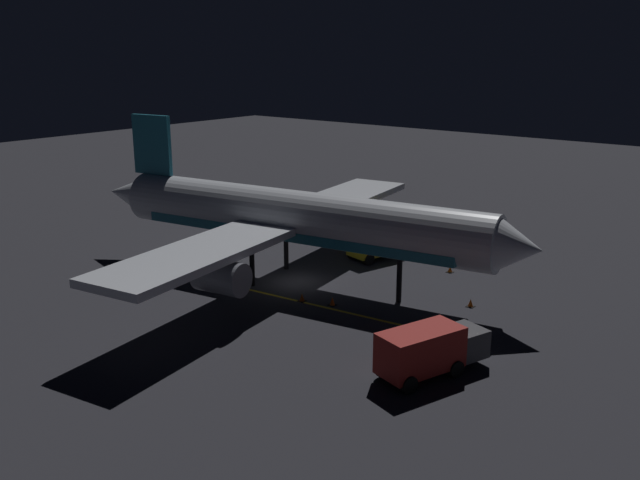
# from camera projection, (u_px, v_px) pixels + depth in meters

# --- Properties ---
(ground_plane) EXTENTS (180.00, 180.00, 0.20)m
(ground_plane) POSITION_uv_depth(u_px,v_px,m) (298.00, 284.00, 49.50)
(ground_plane) COLOR #2B2B32
(apron_guide_stripe) EXTENTS (2.36, 21.93, 0.01)m
(apron_guide_stripe) POSITION_uv_depth(u_px,v_px,m) (318.00, 306.00, 44.99)
(apron_guide_stripe) COLOR gold
(apron_guide_stripe) RESTS_ON ground_plane
(airliner) EXTENTS (33.65, 35.01, 11.27)m
(airliner) POSITION_uv_depth(u_px,v_px,m) (291.00, 219.00, 48.51)
(airliner) COLOR silver
(airliner) RESTS_ON ground_plane
(baggage_truck) EXTENTS (6.58, 3.93, 2.58)m
(baggage_truck) POSITION_uv_depth(u_px,v_px,m) (429.00, 351.00, 35.19)
(baggage_truck) COLOR maroon
(baggage_truck) RESTS_ON ground_plane
(catering_truck) EXTENTS (6.37, 3.64, 2.47)m
(catering_truck) POSITION_uv_depth(u_px,v_px,m) (381.00, 242.00, 55.01)
(catering_truck) COLOR gold
(catering_truck) RESTS_ON ground_plane
(ground_crew_worker) EXTENTS (0.40, 0.40, 1.74)m
(ground_crew_worker) POSITION_uv_depth(u_px,v_px,m) (403.00, 341.00, 37.36)
(ground_crew_worker) COLOR black
(ground_crew_worker) RESTS_ON ground_plane
(traffic_cone_near_left) EXTENTS (0.50, 0.50, 0.55)m
(traffic_cone_near_left) POSITION_uv_depth(u_px,v_px,m) (450.00, 269.00, 51.61)
(traffic_cone_near_left) COLOR #EA590F
(traffic_cone_near_left) RESTS_ON ground_plane
(traffic_cone_near_right) EXTENTS (0.50, 0.50, 0.55)m
(traffic_cone_near_right) POSITION_uv_depth(u_px,v_px,m) (471.00, 303.00, 44.73)
(traffic_cone_near_right) COLOR #EA590F
(traffic_cone_near_right) RESTS_ON ground_plane
(traffic_cone_under_wing) EXTENTS (0.50, 0.50, 0.55)m
(traffic_cone_under_wing) POSITION_uv_depth(u_px,v_px,m) (332.00, 302.00, 45.00)
(traffic_cone_under_wing) COLOR #EA590F
(traffic_cone_under_wing) RESTS_ON ground_plane
(traffic_cone_far) EXTENTS (0.50, 0.50, 0.55)m
(traffic_cone_far) POSITION_uv_depth(u_px,v_px,m) (302.00, 298.00, 45.74)
(traffic_cone_far) COLOR #EA590F
(traffic_cone_far) RESTS_ON ground_plane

